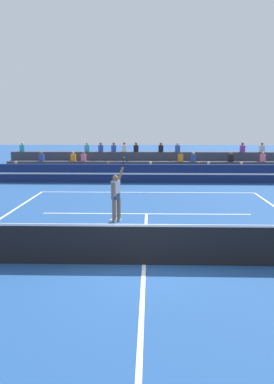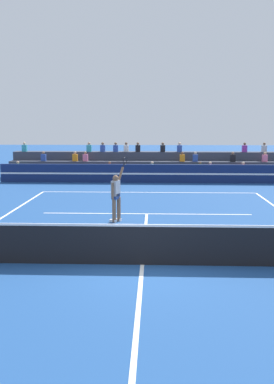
% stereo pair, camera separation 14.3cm
% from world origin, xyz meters
% --- Properties ---
extents(ground_plane, '(120.00, 120.00, 0.00)m').
position_xyz_m(ground_plane, '(0.00, 0.00, 0.00)').
color(ground_plane, navy).
extents(court_lines, '(11.10, 23.90, 0.01)m').
position_xyz_m(court_lines, '(0.00, 0.00, 0.00)').
color(court_lines, white).
rests_on(court_lines, ground).
extents(tennis_net, '(12.00, 0.10, 1.10)m').
position_xyz_m(tennis_net, '(0.00, 0.00, 0.54)').
color(tennis_net, slate).
rests_on(tennis_net, ground).
extents(sponsor_banner_wall, '(18.00, 0.26, 1.10)m').
position_xyz_m(sponsor_banner_wall, '(0.00, 15.66, 0.55)').
color(sponsor_banner_wall, navy).
rests_on(sponsor_banner_wall, ground).
extents(bleacher_stand, '(18.19, 2.85, 2.28)m').
position_xyz_m(bleacher_stand, '(0.01, 18.20, 0.65)').
color(bleacher_stand, '#383D4C').
rests_on(bleacher_stand, ground).
extents(tennis_player, '(0.63, 1.16, 2.38)m').
position_xyz_m(tennis_player, '(-1.09, 5.01, 0.98)').
color(tennis_player, brown).
rests_on(tennis_player, ground).
extents(tennis_ball, '(0.07, 0.07, 0.07)m').
position_xyz_m(tennis_ball, '(0.27, 1.72, 0.03)').
color(tennis_ball, '#C6DB33').
rests_on(tennis_ball, ground).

